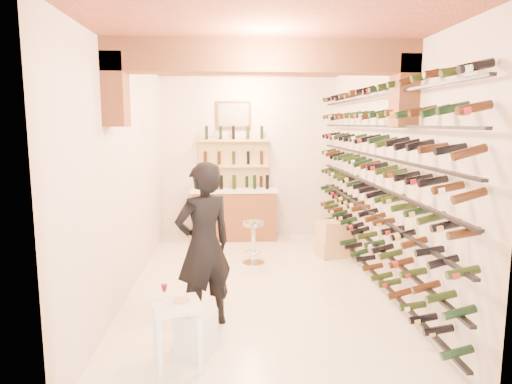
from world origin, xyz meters
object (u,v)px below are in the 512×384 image
back_counter (234,213)px  person (204,246)px  crate_lower (334,248)px  chrome_barstool (253,240)px  tasting_table (177,315)px  white_stool (196,333)px  wine_rack (366,177)px

back_counter → person: person is taller
crate_lower → back_counter: bearing=141.7°
chrome_barstool → tasting_table: bearing=-105.4°
tasting_table → back_counter: bearing=67.1°
white_stool → person: 0.97m
wine_rack → person: bearing=-150.0°
person → chrome_barstool: size_ratio=2.64×
chrome_barstool → crate_lower: (1.40, 0.32, -0.25)m
back_counter → chrome_barstool: 1.69m
tasting_table → chrome_barstool: 3.29m
white_stool → wine_rack: bearing=40.2°
wine_rack → tasting_table: size_ratio=7.31×
tasting_table → crate_lower: 4.18m
wine_rack → crate_lower: 1.91m
back_counter → chrome_barstool: back_counter is taller
white_stool → crate_lower: bearing=56.6°
back_counter → white_stool: back_counter is taller
person → crate_lower: (2.07, 2.58, -0.78)m
tasting_table → white_stool: 0.45m
tasting_table → crate_lower: bearing=40.8°
person → crate_lower: bearing=-160.4°
person → back_counter: bearing=-127.0°
back_counter → tasting_table: back_counter is taller
back_counter → white_stool: size_ratio=4.02×
person → crate_lower: size_ratio=3.50×
white_stool → crate_lower: 3.85m
crate_lower → tasting_table: bearing=-123.1°
wine_rack → back_counter: bearing=124.7°
back_counter → person: bearing=-95.4°
wine_rack → tasting_table: wine_rack is taller
wine_rack → chrome_barstool: (-1.53, 0.99, -1.14)m
white_stool → crate_lower: (2.12, 3.21, -0.05)m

